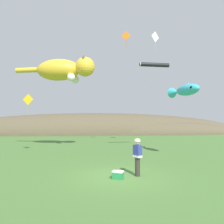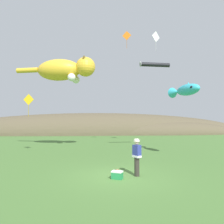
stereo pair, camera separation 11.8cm
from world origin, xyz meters
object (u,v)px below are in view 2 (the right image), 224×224
at_px(kite_spool, 117,171).
at_px(festival_attendant, 137,156).
at_px(kite_diamond_gold, 29,100).
at_px(kite_giant_cat, 65,70).
at_px(kite_tube_streamer, 154,65).
at_px(kite_diamond_white, 156,37).
at_px(picnic_cooler, 117,175).
at_px(kite_fish_windsock, 185,90).
at_px(kite_diamond_orange, 127,36).

bearing_deg(kite_spool, festival_attendant, -37.05).
bearing_deg(kite_diamond_gold, kite_giant_cat, 43.09).
bearing_deg(kite_tube_streamer, kite_diamond_white, 70.41).
bearing_deg(picnic_cooler, kite_fish_windsock, 42.63).
height_order(festival_attendant, kite_diamond_orange, kite_diamond_orange).
height_order(kite_diamond_orange, kite_diamond_white, kite_diamond_orange).
distance_m(kite_spool, kite_fish_windsock, 8.21).
distance_m(kite_tube_streamer, kite_diamond_orange, 5.88).
bearing_deg(kite_diamond_orange, picnic_cooler, -101.61).
height_order(kite_tube_streamer, kite_diamond_orange, kite_diamond_orange).
height_order(kite_spool, kite_diamond_gold, kite_diamond_gold).
relative_size(kite_diamond_orange, kite_diamond_gold, 1.03).
relative_size(kite_spool, kite_diamond_orange, 0.12).
bearing_deg(kite_diamond_gold, festival_attendant, -46.41).
relative_size(kite_fish_windsock, kite_diamond_gold, 1.74).
bearing_deg(festival_attendant, kite_diamond_gold, 133.59).
bearing_deg(kite_diamond_orange, festival_attendant, -97.37).
bearing_deg(kite_spool, kite_diamond_orange, 78.00).
bearing_deg(festival_attendant, kite_tube_streamer, 67.59).
xyz_separation_m(kite_fish_windsock, kite_diamond_gold, (-11.63, 2.76, -0.56)).
bearing_deg(kite_fish_windsock, kite_diamond_gold, 166.66).
bearing_deg(kite_fish_windsock, kite_diamond_orange, 112.26).
relative_size(festival_attendant, kite_diamond_white, 0.87).
xyz_separation_m(kite_fish_windsock, kite_tube_streamer, (-1.21, 3.37, 2.67)).
relative_size(picnic_cooler, kite_tube_streamer, 0.22).
xyz_separation_m(festival_attendant, kite_diamond_white, (4.39, 11.07, 10.15)).
xyz_separation_m(picnic_cooler, kite_diamond_white, (5.39, 11.46, 10.92)).
bearing_deg(kite_diamond_orange, kite_giant_cat, -160.35).
bearing_deg(kite_diamond_white, kite_diamond_orange, 162.06).
bearing_deg(festival_attendant, kite_diamond_white, 68.35).
bearing_deg(kite_diamond_gold, kite_fish_windsock, -13.34).
bearing_deg(picnic_cooler, kite_diamond_gold, 127.84).
xyz_separation_m(picnic_cooler, kite_tube_streamer, (4.32, 8.46, 7.28)).
bearing_deg(kite_tube_streamer, festival_attendant, -112.41).
distance_m(picnic_cooler, kite_tube_streamer, 11.97).
distance_m(picnic_cooler, kite_diamond_gold, 10.73).
bearing_deg(picnic_cooler, kite_diamond_orange, 78.39).
xyz_separation_m(kite_diamond_orange, kite_diamond_gold, (-8.64, -4.54, -7.22)).
relative_size(kite_diamond_orange, kite_diamond_white, 0.91).
xyz_separation_m(kite_spool, kite_diamond_gold, (-6.23, 6.80, 4.13)).
relative_size(kite_giant_cat, kite_diamond_white, 3.64).
height_order(kite_spool, picnic_cooler, picnic_cooler).
distance_m(festival_attendant, kite_diamond_orange, 16.01).
height_order(picnic_cooler, kite_diamond_gold, kite_diamond_gold).
relative_size(festival_attendant, kite_diamond_gold, 0.98).
relative_size(picnic_cooler, kite_giant_cat, 0.08).
xyz_separation_m(kite_giant_cat, kite_diamond_gold, (-2.51, -2.35, -2.98)).
bearing_deg(kite_fish_windsock, festival_attendant, -134.03).
height_order(kite_spool, kite_giant_cat, kite_giant_cat).
bearing_deg(kite_giant_cat, kite_diamond_white, 8.04).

